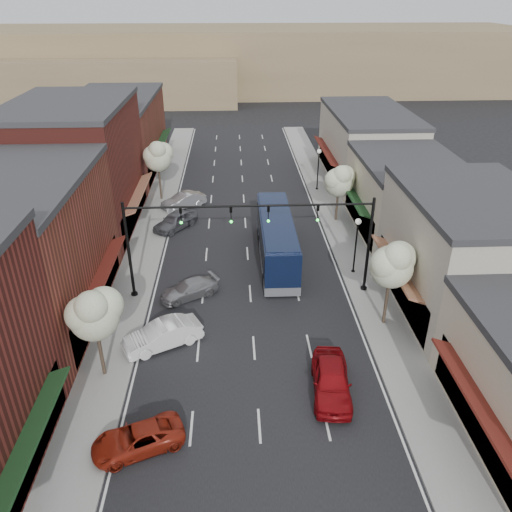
{
  "coord_description": "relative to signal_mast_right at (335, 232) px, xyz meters",
  "views": [
    {
      "loc": [
        -0.99,
        -21.48,
        18.75
      ],
      "look_at": [
        0.47,
        9.43,
        2.2
      ],
      "focal_mm": 35.0,
      "sensor_mm": 36.0,
      "label": 1
    }
  ],
  "objects": [
    {
      "name": "parked_car_b",
      "position": [
        -11.0,
        -5.51,
        -3.86
      ],
      "size": [
        4.88,
        3.56,
        1.53
      ],
      "primitive_type": "imported",
      "rotation": [
        0.0,
        0.0,
        -1.1
      ],
      "color": "white",
      "rests_on": "ground"
    },
    {
      "name": "coach_bus",
      "position": [
        -3.41,
        4.95,
        -2.79
      ],
      "size": [
        2.58,
        11.47,
        3.51
      ],
      "rotation": [
        0.0,
        0.0,
        -0.0
      ],
      "color": "black",
      "rests_on": "ground"
    },
    {
      "name": "bldg_right_far",
      "position": [
        8.09,
        24.0,
        -0.96
      ],
      "size": [
        9.14,
        16.1,
        7.4
      ],
      "color": "#AFA796",
      "rests_on": "ground"
    },
    {
      "name": "curb_right",
      "position": [
        1.38,
        10.5,
        -4.55
      ],
      "size": [
        0.25,
        73.0,
        0.17
      ],
      "primitive_type": "cube",
      "color": "gray",
      "rests_on": "ground"
    },
    {
      "name": "tree_left_far",
      "position": [
        -13.87,
        17.95,
        -0.02
      ],
      "size": [
        2.85,
        2.65,
        6.13
      ],
      "color": "#47382B",
      "rests_on": "ground"
    },
    {
      "name": "bldg_right_midfar",
      "position": [
        8.08,
        10.0,
        -1.46
      ],
      "size": [
        9.14,
        12.1,
        6.4
      ],
      "color": "#C3B59B",
      "rests_on": "ground"
    },
    {
      "name": "parked_car_d",
      "position": [
        -11.82,
        11.07,
        -3.86
      ],
      "size": [
        4.16,
        4.67,
        1.53
      ],
      "primitive_type": "imported",
      "rotation": [
        0.0,
        0.0,
        -0.65
      ],
      "color": "#53545A",
      "rests_on": "ground"
    },
    {
      "name": "bldg_left_midnear",
      "position": [
        -19.85,
        -2.0,
        0.03
      ],
      "size": [
        10.14,
        14.1,
        9.4
      ],
      "color": "brown",
      "rests_on": "ground"
    },
    {
      "name": "hill_near",
      "position": [
        -30.62,
        70.0,
        -0.62
      ],
      "size": [
        50.0,
        20.0,
        8.0
      ],
      "primitive_type": "cube",
      "color": "#7A6647",
      "rests_on": "ground"
    },
    {
      "name": "parked_car_e",
      "position": [
        -11.49,
        15.89,
        -3.9
      ],
      "size": [
        4.46,
        3.76,
        1.44
      ],
      "primitive_type": "imported",
      "rotation": [
        0.0,
        0.0,
        -0.96
      ],
      "color": "#A3A3A8",
      "rests_on": "ground"
    },
    {
      "name": "bldg_left_midfar",
      "position": [
        -19.86,
        12.0,
        0.78
      ],
      "size": [
        10.14,
        14.1,
        10.9
      ],
      "color": "maroon",
      "rests_on": "ground"
    },
    {
      "name": "hill_far",
      "position": [
        -5.62,
        82.0,
        1.38
      ],
      "size": [
        120.0,
        30.0,
        12.0
      ],
      "primitive_type": "cube",
      "color": "#7A6647",
      "rests_on": "ground"
    },
    {
      "name": "red_hatchback",
      "position": [
        -1.75,
        -9.86,
        -3.8
      ],
      "size": [
        2.42,
        5.0,
        1.64
      ],
      "primitive_type": "imported",
      "rotation": [
        0.0,
        0.0,
        -0.1
      ],
      "color": "maroon",
      "rests_on": "ground"
    },
    {
      "name": "signal_mast_left",
      "position": [
        -11.24,
        0.0,
        0.0
      ],
      "size": [
        8.22,
        0.46,
        7.0
      ],
      "color": "black",
      "rests_on": "ground"
    },
    {
      "name": "parked_car_c",
      "position": [
        -9.82,
        -0.17,
        -4.03
      ],
      "size": [
        4.41,
        3.44,
        1.19
      ],
      "primitive_type": "imported",
      "rotation": [
        0.0,
        0.0,
        -1.07
      ],
      "color": "gray",
      "rests_on": "ground"
    },
    {
      "name": "tree_right_near",
      "position": [
        2.73,
        -4.05,
        -0.17
      ],
      "size": [
        2.85,
        2.65,
        5.95
      ],
      "color": "#47382B",
      "rests_on": "ground"
    },
    {
      "name": "sidewalk_left",
      "position": [
        -14.02,
        10.5,
        -4.55
      ],
      "size": [
        2.8,
        73.0,
        0.15
      ],
      "primitive_type": "cube",
      "color": "gray",
      "rests_on": "ground"
    },
    {
      "name": "curb_left",
      "position": [
        -12.62,
        10.5,
        -4.55
      ],
      "size": [
        0.25,
        73.0,
        0.17
      ],
      "primitive_type": "cube",
      "color": "gray",
      "rests_on": "ground"
    },
    {
      "name": "sidewalk_right",
      "position": [
        2.78,
        10.5,
        -4.55
      ],
      "size": [
        2.8,
        73.0,
        0.15
      ],
      "primitive_type": "cube",
      "color": "gray",
      "rests_on": "ground"
    },
    {
      "name": "tree_right_far",
      "position": [
        2.73,
        11.95,
        -0.63
      ],
      "size": [
        2.85,
        2.65,
        5.43
      ],
      "color": "#47382B",
      "rests_on": "ground"
    },
    {
      "name": "ground",
      "position": [
        -5.62,
        -8.0,
        -4.62
      ],
      "size": [
        160.0,
        160.0,
        0.0
      ],
      "primitive_type": "plane",
      "color": "black",
      "rests_on": "ground"
    },
    {
      "name": "lamp_post_far",
      "position": [
        2.18,
        20.0,
        -1.62
      ],
      "size": [
        0.44,
        0.44,
        4.44
      ],
      "color": "black",
      "rests_on": "ground"
    },
    {
      "name": "signal_mast_right",
      "position": [
        0.0,
        0.0,
        0.0
      ],
      "size": [
        8.22,
        0.46,
        7.0
      ],
      "color": "black",
      "rests_on": "ground"
    },
    {
      "name": "tree_left_near",
      "position": [
        -13.87,
        -8.05,
        -0.4
      ],
      "size": [
        2.85,
        2.65,
        5.69
      ],
      "color": "#47382B",
      "rests_on": "ground"
    },
    {
      "name": "bldg_left_far",
      "position": [
        -19.84,
        28.0,
        -0.46
      ],
      "size": [
        10.14,
        18.1,
        8.4
      ],
      "color": "brown",
      "rests_on": "ground"
    },
    {
      "name": "bldg_right_midnear",
      "position": [
        8.1,
        -2.0,
        -0.72
      ],
      "size": [
        9.14,
        12.1,
        7.9
      ],
      "color": "#AFA796",
      "rests_on": "ground"
    },
    {
      "name": "parked_car_a",
      "position": [
        -11.26,
        -13.05,
        -4.04
      ],
      "size": [
        4.63,
        3.34,
        1.17
      ],
      "primitive_type": "imported",
      "rotation": [
        0.0,
        0.0,
        -1.2
      ],
      "color": "maroon",
      "rests_on": "ground"
    },
    {
      "name": "lamp_post_near",
      "position": [
        2.18,
        2.5,
        -1.62
      ],
      "size": [
        0.44,
        0.44,
        4.44
      ],
      "color": "black",
      "rests_on": "ground"
    }
  ]
}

